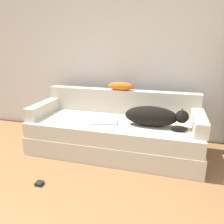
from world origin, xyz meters
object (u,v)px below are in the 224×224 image
at_px(couch, 114,136).
at_px(power_adapter, 39,183).
at_px(dog, 154,116).
at_px(laptop, 105,121).
at_px(throw_pillow, 121,86).

distance_m(couch, power_adapter, 1.14).
relative_size(dog, power_adapter, 10.35).
distance_m(laptop, throw_pillow, 0.61).
distance_m(dog, throw_pillow, 0.75).
bearing_deg(laptop, throw_pillow, 65.16).
relative_size(dog, laptop, 2.12).
bearing_deg(couch, throw_pillow, 89.96).
distance_m(couch, throw_pillow, 0.74).
relative_size(dog, throw_pillow, 2.10).
xyz_separation_m(throw_pillow, power_adapter, (-0.56, -1.34, -0.84)).
bearing_deg(power_adapter, throw_pillow, 67.48).
relative_size(laptop, throw_pillow, 0.99).
distance_m(couch, laptop, 0.27).
height_order(laptop, power_adapter, laptop).
xyz_separation_m(dog, laptop, (-0.63, -0.02, -0.12)).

